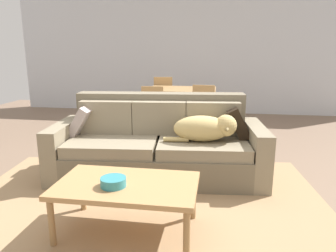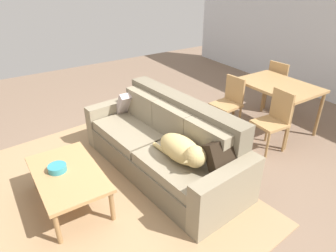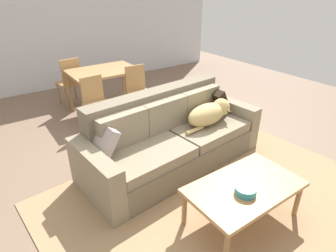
{
  "view_description": "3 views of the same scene",
  "coord_description": "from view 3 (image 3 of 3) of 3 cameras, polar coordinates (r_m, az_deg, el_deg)",
  "views": [
    {
      "loc": [
        0.76,
        -3.51,
        1.46
      ],
      "look_at": [
        0.21,
        -0.03,
        0.61
      ],
      "focal_mm": 34.12,
      "sensor_mm": 36.0,
      "label": 1
    },
    {
      "loc": [
        2.89,
        -1.78,
        2.43
      ],
      "look_at": [
        0.29,
        -0.07,
        0.75
      ],
      "focal_mm": 32.28,
      "sensor_mm": 36.0,
      "label": 2
    },
    {
      "loc": [
        -1.76,
        -2.58,
        2.16
      ],
      "look_at": [
        0.09,
        0.05,
        0.52
      ],
      "focal_mm": 30.19,
      "sensor_mm": 36.0,
      "label": 3
    }
  ],
  "objects": [
    {
      "name": "throw_pillow_by_left_arm",
      "position": [
        3.12,
        -12.99,
        -3.04
      ],
      "size": [
        0.28,
        0.37,
        0.36
      ],
      "primitive_type": "cube",
      "rotation": [
        0.0,
        0.55,
        0.02
      ],
      "color": "#B1A09C",
      "rests_on": "couch"
    },
    {
      "name": "couch",
      "position": [
        3.66,
        0.43,
        -2.58
      ],
      "size": [
        2.47,
        1.17,
        0.94
      ],
      "rotation": [
        0.0,
        0.0,
        0.09
      ],
      "color": "#6F6551",
      "rests_on": "ground"
    },
    {
      "name": "dining_chair_far_left",
      "position": [
        5.73,
        -19.18,
        8.76
      ],
      "size": [
        0.44,
        0.44,
        0.93
      ],
      "rotation": [
        0.0,
        0.0,
        3.25
      ],
      "color": "#AA814E",
      "rests_on": "ground"
    },
    {
      "name": "dining_table",
      "position": [
        5.25,
        -12.83,
        10.13
      ],
      "size": [
        1.19,
        0.84,
        0.77
      ],
      "color": "#AA814E",
      "rests_on": "ground"
    },
    {
      "name": "back_partition",
      "position": [
        6.86,
        -21.06,
        18.55
      ],
      "size": [
        8.0,
        0.12,
        2.7
      ],
      "primitive_type": "cube",
      "color": "silver",
      "rests_on": "ground"
    },
    {
      "name": "dining_chair_near_left",
      "position": [
        4.63,
        -14.24,
        4.92
      ],
      "size": [
        0.43,
        0.43,
        0.86
      ],
      "rotation": [
        0.0,
        0.0,
        0.08
      ],
      "color": "#AA814E",
      "rests_on": "ground"
    },
    {
      "name": "coffee_table",
      "position": [
        2.87,
        15.16,
        -12.26
      ],
      "size": [
        1.11,
        0.66,
        0.43
      ],
      "color": "tan",
      "rests_on": "ground"
    },
    {
      "name": "dog_on_left_cushion",
      "position": [
        3.77,
        8.46,
        2.58
      ],
      "size": [
        0.79,
        0.37,
        0.3
      ],
      "rotation": [
        0.0,
        0.0,
        0.09
      ],
      "color": "tan",
      "rests_on": "couch"
    },
    {
      "name": "area_rug",
      "position": [
        3.32,
        9.46,
        -13.81
      ],
      "size": [
        3.76,
        2.97,
        0.01
      ],
      "primitive_type": "cube",
      "rotation": [
        0.0,
        0.0,
        0.09
      ],
      "color": "#A3815A",
      "rests_on": "ground"
    },
    {
      "name": "dining_chair_near_right",
      "position": [
        5.02,
        -6.02,
        7.42
      ],
      "size": [
        0.43,
        0.43,
        0.89
      ],
      "rotation": [
        0.0,
        0.0,
        -0.07
      ],
      "color": "#AA814E",
      "rests_on": "ground"
    },
    {
      "name": "throw_pillow_by_right_arm",
      "position": [
        4.17,
        9.58,
        5.14
      ],
      "size": [
        0.3,
        0.38,
        0.38
      ],
      "primitive_type": "cube",
      "rotation": [
        0.0,
        -0.47,
        0.04
      ],
      "color": "black",
      "rests_on": "couch"
    },
    {
      "name": "bowl_on_coffee_table",
      "position": [
        2.74,
        15.39,
        -12.42
      ],
      "size": [
        0.2,
        0.2,
        0.07
      ],
      "primitive_type": "cylinder",
      "color": "teal",
      "rests_on": "coffee_table"
    },
    {
      "name": "ground_plane",
      "position": [
        3.79,
        -0.61,
        -7.71
      ],
      "size": [
        10.0,
        10.0,
        0.0
      ],
      "primitive_type": "plane",
      "color": "#7C634F"
    }
  ]
}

